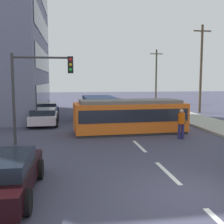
{
  "coord_description": "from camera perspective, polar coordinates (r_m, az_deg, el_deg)",
  "views": [
    {
      "loc": [
        -3.36,
        -7.06,
        3.25
      ],
      "look_at": [
        -0.82,
        9.56,
        1.31
      ],
      "focal_mm": 44.37,
      "sensor_mm": 36.0,
      "label": 1
    }
  ],
  "objects": [
    {
      "name": "lane_stripe_3",
      "position": [
        23.12,
        -0.23,
        -1.51
      ],
      "size": [
        0.16,
        2.4,
        0.01
      ],
      "primitive_type": "cube",
      "color": "silver",
      "rests_on": "ground"
    },
    {
      "name": "lane_stripe_2",
      "position": [
        13.87,
        5.64,
        -6.99
      ],
      "size": [
        0.16,
        2.4,
        0.01
      ],
      "primitive_type": "cube",
      "color": "silver",
      "rests_on": "ground"
    },
    {
      "name": "traffic_light_mast",
      "position": [
        14.34,
        -14.83,
        6.31
      ],
      "size": [
        3.04,
        0.33,
        4.57
      ],
      "color": "#333333",
      "rests_on": "ground"
    },
    {
      "name": "lane_stripe_1",
      "position": [
        10.19,
        11.32,
        -12.12
      ],
      "size": [
        0.16,
        2.4,
        0.01
      ],
      "primitive_type": "cube",
      "color": "silver",
      "rests_on": "ground"
    },
    {
      "name": "parked_sedan_mid",
      "position": [
        20.85,
        -13.87,
        -0.86
      ],
      "size": [
        2.12,
        4.43,
        1.19
      ],
      "color": "silver",
      "rests_on": "ground"
    },
    {
      "name": "utility_pole_far",
      "position": [
        39.98,
        9.08,
        7.48
      ],
      "size": [
        1.8,
        0.24,
        7.54
      ],
      "color": "#4E4D35",
      "rests_on": "ground"
    },
    {
      "name": "ground_plane",
      "position": [
        17.69,
        2.43,
        -4.03
      ],
      "size": [
        120.0,
        120.0,
        0.0
      ],
      "primitive_type": "plane",
      "color": "#3F3E53"
    },
    {
      "name": "pedestrian_crossing",
      "position": [
        15.78,
        14.11,
        -2.04
      ],
      "size": [
        0.5,
        0.36,
        1.67
      ],
      "color": "navy",
      "rests_on": "ground"
    },
    {
      "name": "parked_sedan_near",
      "position": [
        8.49,
        -21.83,
        -11.93
      ],
      "size": [
        2.02,
        4.22,
        1.19
      ],
      "color": "black",
      "rests_on": "ground"
    },
    {
      "name": "lane_stripe_4",
      "position": [
        29.02,
        -1.97,
        0.13
      ],
      "size": [
        0.16,
        2.4,
        0.01
      ],
      "primitive_type": "cube",
      "color": "silver",
      "rests_on": "ground"
    },
    {
      "name": "city_bus",
      "position": [
        23.0,
        -2.66,
        1.14
      ],
      "size": [
        2.6,
        5.27,
        1.89
      ],
      "color": "#3A5389",
      "rests_on": "ground"
    },
    {
      "name": "utility_pole_mid",
      "position": [
        29.16,
        17.87,
        8.72
      ],
      "size": [
        1.8,
        0.24,
        8.64
      ],
      "color": "brown",
      "rests_on": "ground"
    },
    {
      "name": "streetcar_tram",
      "position": [
        17.17,
        3.64,
        -0.78
      ],
      "size": [
        6.91,
        2.84,
        2.05
      ],
      "color": "orange",
      "rests_on": "ground"
    },
    {
      "name": "parked_sedan_far",
      "position": [
        26.36,
        -13.22,
        0.67
      ],
      "size": [
        2.13,
        4.45,
        1.19
      ],
      "color": "#284592",
      "rests_on": "ground"
    }
  ]
}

